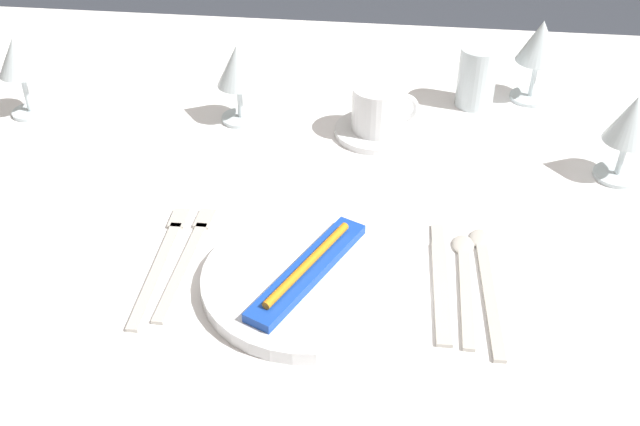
{
  "coord_description": "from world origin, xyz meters",
  "views": [
    {
      "loc": [
        0.13,
        -0.92,
        1.35
      ],
      "look_at": [
        0.03,
        -0.13,
        0.76
      ],
      "focal_mm": 42.48,
      "sensor_mm": 36.0,
      "label": 1
    }
  ],
  "objects_px": {
    "dinner_plate": "(308,280)",
    "toothbrush_package": "(308,269)",
    "dinner_knife": "(441,283)",
    "spoon_soup": "(465,273)",
    "coffee_cup_left": "(379,108)",
    "wine_glass_left": "(540,46)",
    "fork_outer": "(188,256)",
    "drink_tumbler": "(476,80)",
    "wine_glass_far": "(631,124)",
    "fork_inner": "(162,259)",
    "wine_glass_centre": "(238,70)",
    "wine_glass_right": "(18,61)",
    "spoon_dessert": "(486,273)"
  },
  "relations": [
    {
      "from": "drink_tumbler",
      "to": "fork_inner",
      "type": "bearing_deg",
      "value": -131.45
    },
    {
      "from": "wine_glass_centre",
      "to": "drink_tumbler",
      "type": "bearing_deg",
      "value": 14.43
    },
    {
      "from": "fork_inner",
      "to": "spoon_soup",
      "type": "relative_size",
      "value": 1.13
    },
    {
      "from": "dinner_plate",
      "to": "wine_glass_left",
      "type": "bearing_deg",
      "value": 58.62
    },
    {
      "from": "toothbrush_package",
      "to": "coffee_cup_left",
      "type": "xyz_separation_m",
      "value": [
        0.06,
        0.36,
        0.02
      ]
    },
    {
      "from": "spoon_soup",
      "to": "coffee_cup_left",
      "type": "bearing_deg",
      "value": 111.09
    },
    {
      "from": "spoon_soup",
      "to": "wine_glass_centre",
      "type": "distance_m",
      "value": 0.49
    },
    {
      "from": "wine_glass_right",
      "to": "dinner_knife",
      "type": "bearing_deg",
      "value": -27.36
    },
    {
      "from": "toothbrush_package",
      "to": "wine_glass_right",
      "type": "xyz_separation_m",
      "value": [
        -0.51,
        0.36,
        0.07
      ]
    },
    {
      "from": "dinner_knife",
      "to": "spoon_soup",
      "type": "relative_size",
      "value": 1.08
    },
    {
      "from": "spoon_soup",
      "to": "wine_glass_right",
      "type": "relative_size",
      "value": 1.52
    },
    {
      "from": "fork_outer",
      "to": "dinner_knife",
      "type": "relative_size",
      "value": 1.0
    },
    {
      "from": "dinner_plate",
      "to": "drink_tumbler",
      "type": "xyz_separation_m",
      "value": [
        0.22,
        0.48,
        0.04
      ]
    },
    {
      "from": "dinner_knife",
      "to": "toothbrush_package",
      "type": "bearing_deg",
      "value": -172.47
    },
    {
      "from": "dinner_knife",
      "to": "spoon_dessert",
      "type": "bearing_deg",
      "value": 23.44
    },
    {
      "from": "coffee_cup_left",
      "to": "wine_glass_left",
      "type": "bearing_deg",
      "value": 30.55
    },
    {
      "from": "wine_glass_right",
      "to": "dinner_plate",
      "type": "bearing_deg",
      "value": -35.73
    },
    {
      "from": "dinner_plate",
      "to": "wine_glass_left",
      "type": "relative_size",
      "value": 1.83
    },
    {
      "from": "wine_glass_right",
      "to": "wine_glass_far",
      "type": "relative_size",
      "value": 1.03
    },
    {
      "from": "fork_inner",
      "to": "dinner_knife",
      "type": "xyz_separation_m",
      "value": [
        0.34,
        -0.0,
        0.0
      ]
    },
    {
      "from": "fork_inner",
      "to": "wine_glass_centre",
      "type": "distance_m",
      "value": 0.37
    },
    {
      "from": "toothbrush_package",
      "to": "wine_glass_far",
      "type": "height_order",
      "value": "wine_glass_far"
    },
    {
      "from": "drink_tumbler",
      "to": "wine_glass_far",
      "type": "bearing_deg",
      "value": -45.17
    },
    {
      "from": "wine_glass_left",
      "to": "spoon_dessert",
      "type": "bearing_deg",
      "value": -102.15
    },
    {
      "from": "dinner_knife",
      "to": "coffee_cup_left",
      "type": "xyz_separation_m",
      "value": [
        -0.1,
        0.34,
        0.04
      ]
    },
    {
      "from": "fork_outer",
      "to": "dinner_plate",
      "type": "bearing_deg",
      "value": -12.28
    },
    {
      "from": "dinner_plate",
      "to": "toothbrush_package",
      "type": "relative_size",
      "value": 1.24
    },
    {
      "from": "toothbrush_package",
      "to": "fork_inner",
      "type": "distance_m",
      "value": 0.19
    },
    {
      "from": "fork_inner",
      "to": "wine_glass_right",
      "type": "distance_m",
      "value": 0.47
    },
    {
      "from": "coffee_cup_left",
      "to": "wine_glass_right",
      "type": "bearing_deg",
      "value": -179.92
    },
    {
      "from": "dinner_knife",
      "to": "drink_tumbler",
      "type": "bearing_deg",
      "value": 82.71
    },
    {
      "from": "dinner_plate",
      "to": "wine_glass_right",
      "type": "relative_size",
      "value": 1.91
    },
    {
      "from": "drink_tumbler",
      "to": "wine_glass_centre",
      "type": "bearing_deg",
      "value": -165.57
    },
    {
      "from": "coffee_cup_left",
      "to": "wine_glass_right",
      "type": "height_order",
      "value": "wine_glass_right"
    },
    {
      "from": "wine_glass_right",
      "to": "drink_tumbler",
      "type": "bearing_deg",
      "value": 9.22
    },
    {
      "from": "wine_glass_right",
      "to": "drink_tumbler",
      "type": "relative_size",
      "value": 1.32
    },
    {
      "from": "fork_inner",
      "to": "wine_glass_right",
      "type": "bearing_deg",
      "value": 133.27
    },
    {
      "from": "fork_outer",
      "to": "fork_inner",
      "type": "relative_size",
      "value": 0.95
    },
    {
      "from": "dinner_plate",
      "to": "spoon_soup",
      "type": "bearing_deg",
      "value": 12.54
    },
    {
      "from": "spoon_soup",
      "to": "dinner_knife",
      "type": "bearing_deg",
      "value": -144.71
    },
    {
      "from": "fork_outer",
      "to": "wine_glass_centre",
      "type": "xyz_separation_m",
      "value": [
        -0.0,
        0.35,
        0.09
      ]
    },
    {
      "from": "wine_glass_far",
      "to": "drink_tumbler",
      "type": "bearing_deg",
      "value": 134.83
    },
    {
      "from": "toothbrush_package",
      "to": "drink_tumbler",
      "type": "relative_size",
      "value": 2.04
    },
    {
      "from": "fork_outer",
      "to": "wine_glass_right",
      "type": "relative_size",
      "value": 1.64
    },
    {
      "from": "dinner_plate",
      "to": "toothbrush_package",
      "type": "height_order",
      "value": "toothbrush_package"
    },
    {
      "from": "toothbrush_package",
      "to": "spoon_dessert",
      "type": "relative_size",
      "value": 0.89
    },
    {
      "from": "spoon_dessert",
      "to": "wine_glass_right",
      "type": "relative_size",
      "value": 1.74
    },
    {
      "from": "dinner_plate",
      "to": "wine_glass_right",
      "type": "height_order",
      "value": "wine_glass_right"
    },
    {
      "from": "fork_outer",
      "to": "spoon_soup",
      "type": "distance_m",
      "value": 0.34
    },
    {
      "from": "wine_glass_right",
      "to": "wine_glass_far",
      "type": "height_order",
      "value": "wine_glass_right"
    }
  ]
}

